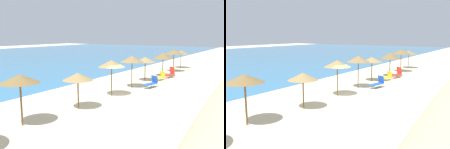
{
  "view_description": "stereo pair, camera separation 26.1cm",
  "coord_description": "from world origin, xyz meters",
  "views": [
    {
      "loc": [
        -16.17,
        -8.79,
        4.8
      ],
      "look_at": [
        0.69,
        2.0,
        1.54
      ],
      "focal_mm": 40.1,
      "sensor_mm": 36.0,
      "label": 1
    },
    {
      "loc": [
        -16.03,
        -9.01,
        4.8
      ],
      "look_at": [
        0.69,
        2.0,
        1.54
      ],
      "focal_mm": 40.1,
      "sensor_mm": 36.0,
      "label": 2
    }
  ],
  "objects": [
    {
      "name": "ground_plane",
      "position": [
        0.0,
        0.0,
        0.0
      ],
      "size": [
        160.0,
        160.0,
        0.0
      ],
      "primitive_type": "plane",
      "color": "beige"
    },
    {
      "name": "beach_umbrella_4",
      "position": [
        -4.21,
        1.44,
        2.12
      ],
      "size": [
        1.96,
        1.96,
        2.36
      ],
      "color": "brown",
      "rests_on": "ground_plane"
    },
    {
      "name": "beach_umbrella_10",
      "position": [
        18.74,
        1.99,
        2.22
      ],
      "size": [
        2.32,
        2.32,
        2.48
      ],
      "color": "brown",
      "rests_on": "ground_plane"
    },
    {
      "name": "beach_umbrella_9",
      "position": [
        14.79,
        1.69,
        2.55
      ],
      "size": [
        2.41,
        2.41,
        2.85
      ],
      "color": "brown",
      "rests_on": "ground_plane"
    },
    {
      "name": "beach_umbrella_7",
      "position": [
        7.0,
        2.02,
        2.21
      ],
      "size": [
        2.16,
        2.16,
        2.47
      ],
      "color": "brown",
      "rests_on": "ground_plane"
    },
    {
      "name": "lounge_chair_0",
      "position": [
        10.22,
        0.51,
        0.5
      ],
      "size": [
        1.6,
        0.9,
        1.18
      ],
      "rotation": [
        0.0,
        0.0,
        1.34
      ],
      "color": "red",
      "rests_on": "ground_plane"
    },
    {
      "name": "beach_umbrella_3",
      "position": [
        -8.08,
        2.03,
        2.5
      ],
      "size": [
        2.07,
        2.07,
        2.75
      ],
      "color": "brown",
      "rests_on": "ground_plane"
    },
    {
      "name": "beach_umbrella_8",
      "position": [
        10.71,
        1.54,
        2.37
      ],
      "size": [
        2.35,
        2.35,
        2.71
      ],
      "color": "brown",
      "rests_on": "ground_plane"
    },
    {
      "name": "lounge_chair_1",
      "position": [
        4.31,
        0.12,
        0.47
      ],
      "size": [
        1.62,
        0.92,
        1.07
      ],
      "rotation": [
        0.0,
        0.0,
        1.35
      ],
      "color": "blue",
      "rests_on": "ground_plane"
    },
    {
      "name": "beach_umbrella_5",
      "position": [
        -0.19,
        1.48,
        2.55
      ],
      "size": [
        2.07,
        2.07,
        2.82
      ],
      "color": "brown",
      "rests_on": "ground_plane"
    },
    {
      "name": "beach_umbrella_6",
      "position": [
        3.31,
        1.58,
        2.6
      ],
      "size": [
        2.08,
        2.08,
        2.88
      ],
      "color": "brown",
      "rests_on": "ground_plane"
    },
    {
      "name": "lounge_chair_2",
      "position": [
        8.05,
        0.85,
        0.4
      ],
      "size": [
        1.56,
        1.03,
        0.93
      ],
      "rotation": [
        0.0,
        0.0,
        1.23
      ],
      "color": "yellow",
      "rests_on": "ground_plane"
    }
  ]
}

